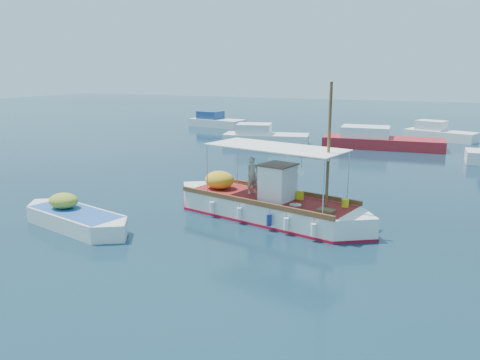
% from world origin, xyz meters
% --- Properties ---
extents(ground, '(160.00, 160.00, 0.00)m').
position_xyz_m(ground, '(0.00, 0.00, 0.00)').
color(ground, black).
rests_on(ground, ground).
extents(fishing_caique, '(8.91, 3.88, 5.57)m').
position_xyz_m(fishing_caique, '(0.45, 0.54, 0.49)').
color(fishing_caique, white).
rests_on(fishing_caique, ground).
extents(dinghy, '(5.51, 2.47, 1.38)m').
position_xyz_m(dinghy, '(-5.71, -3.51, 0.29)').
color(dinghy, white).
rests_on(dinghy, ground).
extents(bg_boat_nw, '(7.07, 3.86, 1.80)m').
position_xyz_m(bg_boat_nw, '(-6.72, 18.57, 0.49)').
color(bg_boat_nw, silver).
rests_on(bg_boat_nw, ground).
extents(bg_boat_n, '(8.97, 3.46, 1.80)m').
position_xyz_m(bg_boat_n, '(2.05, 20.25, 0.49)').
color(bg_boat_n, maroon).
rests_on(bg_boat_n, ground).
extents(bg_boat_far_w, '(6.08, 3.12, 1.80)m').
position_xyz_m(bg_boat_far_w, '(-15.56, 27.44, 0.49)').
color(bg_boat_far_w, silver).
rests_on(bg_boat_far_w, ground).
extents(bg_boat_far_n, '(5.99, 3.74, 1.80)m').
position_xyz_m(bg_boat_far_n, '(6.05, 26.58, 0.49)').
color(bg_boat_far_n, silver).
rests_on(bg_boat_far_n, ground).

